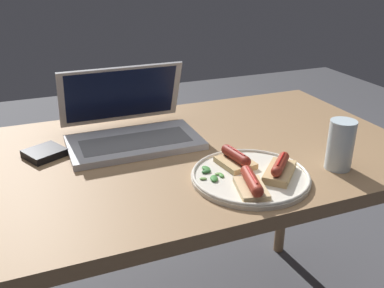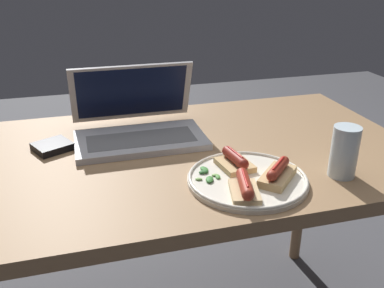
{
  "view_description": "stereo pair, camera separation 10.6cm",
  "coord_description": "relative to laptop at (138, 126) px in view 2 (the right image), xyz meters",
  "views": [
    {
      "loc": [
        -0.27,
        -1.0,
        1.19
      ],
      "look_at": [
        0.09,
        -0.09,
        0.76
      ],
      "focal_mm": 40.0,
      "sensor_mm": 36.0,
      "label": 1
    },
    {
      "loc": [
        -0.17,
        -1.03,
        1.19
      ],
      "look_at": [
        0.09,
        -0.09,
        0.76
      ],
      "focal_mm": 40.0,
      "sensor_mm": 36.0,
      "label": 2
    }
  ],
  "objects": [
    {
      "name": "sausage_toast_middle",
      "position": [
        0.27,
        -0.36,
        -0.01
      ],
      "size": [
        0.12,
        0.12,
        0.05
      ],
      "rotation": [
        0.0,
        0.0,
        3.93
      ],
      "color": "tan",
      "rests_on": "plate"
    },
    {
      "name": "desk",
      "position": [
        0.01,
        -0.12,
        -0.1
      ],
      "size": [
        1.46,
        0.74,
        0.7
      ],
      "color": "#93704C",
      "rests_on": "ground_plane"
    },
    {
      "name": "external_drive",
      "position": [
        -0.24,
        -0.02,
        -0.03
      ],
      "size": [
        0.12,
        0.12,
        0.02
      ],
      "rotation": [
        0.0,
        0.0,
        0.46
      ],
      "color": "black",
      "rests_on": "desk"
    },
    {
      "name": "drinking_glass",
      "position": [
        0.44,
        -0.36,
        0.02
      ],
      "size": [
        0.06,
        0.06,
        0.13
      ],
      "color": "silver",
      "rests_on": "desk"
    },
    {
      "name": "salad_pile",
      "position": [
        0.12,
        -0.3,
        -0.02
      ],
      "size": [
        0.06,
        0.09,
        0.01
      ],
      "color": "#387A33",
      "rests_on": "plate"
    },
    {
      "name": "sausage_toast_right",
      "position": [
        0.2,
        -0.27,
        -0.01
      ],
      "size": [
        0.08,
        0.11,
        0.04
      ],
      "rotation": [
        0.0,
        0.0,
        4.86
      ],
      "color": "tan",
      "rests_on": "plate"
    },
    {
      "name": "sausage_toast_left",
      "position": [
        0.17,
        -0.4,
        -0.01
      ],
      "size": [
        0.08,
        0.12,
        0.04
      ],
      "rotation": [
        0.0,
        0.0,
        1.33
      ],
      "color": "#D6B784",
      "rests_on": "plate"
    },
    {
      "name": "laptop",
      "position": [
        0.0,
        0.0,
        0.0
      ],
      "size": [
        0.36,
        0.28,
        0.2
      ],
      "color": "#B7B7BC",
      "rests_on": "desk"
    },
    {
      "name": "plate",
      "position": [
        0.21,
        -0.33,
        -0.03
      ],
      "size": [
        0.28,
        0.28,
        0.02
      ],
      "color": "silver",
      "rests_on": "desk"
    }
  ]
}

